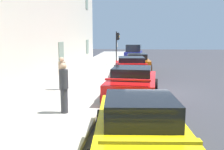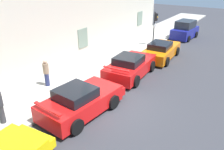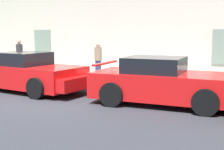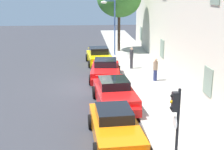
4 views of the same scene
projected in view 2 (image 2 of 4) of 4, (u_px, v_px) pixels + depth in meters
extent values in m
plane|color=#333338|center=(112.00, 105.00, 12.09)|extent=(80.00, 80.00, 0.00)
cube|color=#A8A399|center=(57.00, 85.00, 14.07)|extent=(60.00, 3.92, 0.14)
cube|color=gray|center=(83.00, 38.00, 18.17)|extent=(1.10, 0.06, 1.50)
cube|color=gray|center=(140.00, 18.00, 25.72)|extent=(1.10, 0.06, 1.50)
cube|color=yellow|center=(26.00, 144.00, 8.73)|extent=(1.40, 1.88, 0.40)
cube|color=red|center=(81.00, 102.00, 11.22)|extent=(4.32, 2.31, 0.79)
cube|color=black|center=(75.00, 93.00, 10.73)|extent=(1.79, 1.71, 0.49)
cube|color=red|center=(105.00, 90.00, 12.58)|extent=(1.40, 1.91, 0.44)
cube|color=red|center=(47.00, 109.00, 9.59)|extent=(0.30, 1.69, 0.06)
cylinder|color=black|center=(85.00, 91.00, 12.79)|extent=(0.75, 0.30, 0.73)
cylinder|color=black|center=(113.00, 102.00, 11.69)|extent=(0.75, 0.30, 0.73)
cylinder|color=black|center=(47.00, 111.00, 10.93)|extent=(0.75, 0.30, 0.73)
cylinder|color=black|center=(76.00, 127.00, 9.83)|extent=(0.75, 0.30, 0.73)
cube|color=red|center=(131.00, 67.00, 15.33)|extent=(4.54, 2.30, 0.79)
cube|color=black|center=(129.00, 60.00, 14.80)|extent=(1.87, 1.71, 0.47)
cube|color=red|center=(142.00, 60.00, 16.92)|extent=(1.45, 1.92, 0.44)
cube|color=red|center=(116.00, 69.00, 13.46)|extent=(0.28, 1.70, 0.06)
cylinder|color=black|center=(126.00, 61.00, 16.95)|extent=(0.75, 0.29, 0.74)
cylinder|color=black|center=(152.00, 66.00, 16.07)|extent=(0.75, 0.29, 0.74)
cylinder|color=black|center=(107.00, 75.00, 14.77)|extent=(0.75, 0.29, 0.74)
cylinder|color=black|center=(136.00, 81.00, 13.88)|extent=(0.75, 0.29, 0.74)
cube|color=orange|center=(161.00, 52.00, 18.40)|extent=(4.57, 2.11, 0.76)
cube|color=black|center=(160.00, 45.00, 17.89)|extent=(1.87, 1.59, 0.44)
cube|color=orange|center=(168.00, 46.00, 20.00)|extent=(1.44, 1.78, 0.42)
cylinder|color=black|center=(156.00, 48.00, 20.01)|extent=(0.70, 0.28, 0.69)
cylinder|color=black|center=(177.00, 51.00, 19.17)|extent=(0.70, 0.28, 0.69)
cylinder|color=black|center=(143.00, 57.00, 17.81)|extent=(0.70, 0.28, 0.69)
cylinder|color=black|center=(167.00, 62.00, 16.97)|extent=(0.70, 0.28, 0.69)
cube|color=navy|center=(185.00, 33.00, 23.95)|extent=(3.71, 1.99, 0.97)
cube|color=#1E232B|center=(186.00, 24.00, 23.59)|extent=(2.26, 1.68, 0.75)
cylinder|color=black|center=(189.00, 39.00, 22.81)|extent=(0.63, 0.25, 0.62)
cylinder|color=black|center=(172.00, 36.00, 23.76)|extent=(0.63, 0.25, 0.62)
cylinder|color=black|center=(196.00, 35.00, 24.37)|extent=(0.63, 0.25, 0.62)
cylinder|color=black|center=(180.00, 32.00, 25.33)|extent=(0.63, 0.25, 0.62)
cylinder|color=black|center=(154.00, 29.00, 20.90)|extent=(0.10, 0.10, 3.02)
cube|color=black|center=(156.00, 17.00, 20.39)|extent=(0.22, 0.20, 0.66)
sphere|color=black|center=(158.00, 15.00, 20.25)|extent=(0.12, 0.12, 0.12)
sphere|color=orange|center=(157.00, 17.00, 20.34)|extent=(0.12, 0.12, 0.12)
sphere|color=black|center=(157.00, 20.00, 20.42)|extent=(0.12, 0.12, 0.12)
cylinder|color=white|center=(155.00, 25.00, 20.72)|extent=(0.44, 0.02, 0.44)
cylinder|color=navy|center=(47.00, 79.00, 13.73)|extent=(0.27, 0.27, 0.79)
cylinder|color=#8C7259|center=(46.00, 69.00, 13.45)|extent=(0.34, 0.34, 0.61)
sphere|color=tan|center=(45.00, 62.00, 13.27)|extent=(0.22, 0.22, 0.22)
cylinder|color=#333338|center=(2.00, 114.00, 10.32)|extent=(0.30, 0.30, 0.86)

